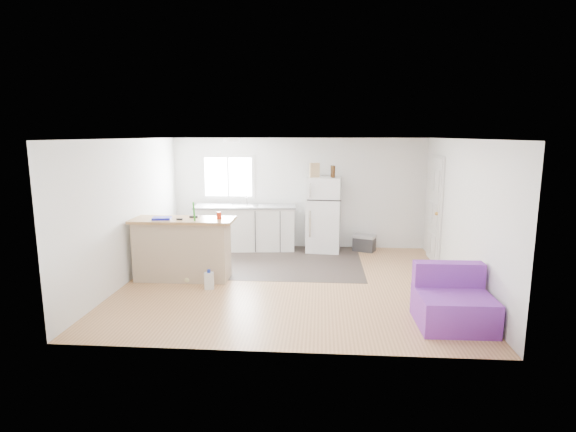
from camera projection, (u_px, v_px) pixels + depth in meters
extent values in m
cube|color=#A77146|center=(291.00, 282.00, 7.62)|extent=(5.50, 5.00, 0.01)
cube|color=white|center=(291.00, 139.00, 7.19)|extent=(5.50, 5.00, 0.01)
cube|color=white|center=(298.00, 193.00, 9.86)|extent=(5.50, 0.01, 2.40)
cube|color=white|center=(275.00, 251.00, 4.95)|extent=(5.50, 0.01, 2.40)
cube|color=white|center=(129.00, 210.00, 7.60)|extent=(0.01, 5.00, 2.40)
cube|color=white|center=(461.00, 215.00, 7.20)|extent=(0.01, 5.00, 2.40)
cube|color=#322A26|center=(258.00, 261.00, 8.90)|extent=(4.05, 2.50, 0.00)
cube|color=white|center=(228.00, 177.00, 9.90)|extent=(1.18, 0.04, 0.98)
cube|color=white|center=(228.00, 177.00, 9.88)|extent=(1.05, 0.01, 0.85)
cube|color=white|center=(228.00, 177.00, 9.87)|extent=(0.03, 0.02, 0.85)
cube|color=white|center=(435.00, 210.00, 8.76)|extent=(0.05, 0.82, 2.03)
cube|color=white|center=(435.00, 210.00, 8.76)|extent=(0.03, 0.92, 2.10)
sphere|color=gold|center=(437.00, 214.00, 8.45)|extent=(0.07, 0.07, 0.07)
cylinder|color=white|center=(232.00, 140.00, 8.46)|extent=(0.30, 0.30, 0.07)
cube|color=white|center=(245.00, 228.00, 9.74)|extent=(2.15, 0.83, 0.92)
cube|color=gray|center=(245.00, 206.00, 9.66)|extent=(2.22, 0.88, 0.04)
cube|color=silver|center=(245.00, 207.00, 9.62)|extent=(0.62, 0.49, 0.06)
cube|color=#CCB593|center=(183.00, 250.00, 7.71)|extent=(1.58, 0.58, 1.02)
cube|color=tan|center=(183.00, 220.00, 7.61)|extent=(1.73, 0.68, 0.05)
cube|color=white|center=(324.00, 214.00, 9.55)|extent=(0.76, 0.71, 1.59)
cube|color=black|center=(324.00, 200.00, 9.16)|extent=(0.70, 0.07, 0.02)
cube|color=silver|center=(310.00, 190.00, 9.14)|extent=(0.03, 0.02, 0.29)
cube|color=silver|center=(310.00, 224.00, 9.26)|extent=(0.03, 0.02, 0.56)
cube|color=#2F2F32|center=(364.00, 244.00, 9.64)|extent=(0.52, 0.44, 0.29)
cube|color=#9A9A9C|center=(364.00, 236.00, 9.61)|extent=(0.54, 0.46, 0.06)
cube|color=purple|center=(453.00, 310.00, 5.84)|extent=(0.94, 0.89, 0.44)
cube|color=purple|center=(448.00, 274.00, 6.09)|extent=(0.93, 0.23, 0.33)
cube|color=silver|center=(209.00, 281.00, 7.25)|extent=(0.16, 0.13, 0.27)
cylinder|color=#172EA4|center=(209.00, 271.00, 7.22)|extent=(0.06, 0.06, 0.05)
cylinder|color=green|center=(196.00, 240.00, 7.57)|extent=(0.07, 0.36, 1.34)
sphere|color=beige|center=(188.00, 279.00, 7.57)|extent=(0.15, 0.15, 0.15)
cylinder|color=red|center=(219.00, 215.00, 7.57)|extent=(0.10, 0.10, 0.12)
cube|color=#1315B7|center=(162.00, 218.00, 7.54)|extent=(0.33, 0.27, 0.04)
cube|color=black|center=(194.00, 217.00, 7.70)|extent=(0.14, 0.06, 0.03)
cube|color=black|center=(180.00, 219.00, 7.49)|extent=(0.10, 0.04, 0.03)
cube|color=tan|center=(315.00, 170.00, 9.36)|extent=(0.22, 0.14, 0.30)
cylinder|color=#381E0A|center=(333.00, 172.00, 9.26)|extent=(0.08, 0.08, 0.25)
cylinder|color=#381E0A|center=(332.00, 171.00, 9.36)|extent=(0.08, 0.08, 0.25)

